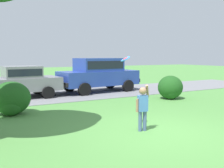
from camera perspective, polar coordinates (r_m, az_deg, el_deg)
The scene contains 8 objects.
ground_plane at distance 7.29m, azimuth 10.39°, elevation -10.31°, with size 80.00×80.00×0.00m, color #518E42.
driveway_strip at distance 13.90m, azimuth -10.23°, elevation -2.36°, with size 28.00×4.40×0.02m, color slate.
shrub_near_tree at distance 9.78m, azimuth -21.17°, elevation -3.16°, with size 1.32×1.27×1.16m.
shrub_centre_left at distance 12.72m, azimuth 12.65°, elevation -0.92°, with size 1.21×1.15×1.11m.
parked_sedan at distance 13.38m, azimuth -20.05°, elevation 0.64°, with size 4.47×2.23×1.56m.
parked_suv at distance 14.84m, azimuth -2.96°, elevation 2.42°, with size 4.81×2.34×1.92m.
child_thrower at distance 7.17m, azimuth 6.72°, elevation -4.63°, with size 0.47×0.23×1.29m.
frisbee at distance 7.24m, azimuth 2.96°, elevation 5.52°, with size 0.27×0.28×0.18m.
Camera 1 is at (-4.51, -5.35, 2.06)m, focal length 41.77 mm.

